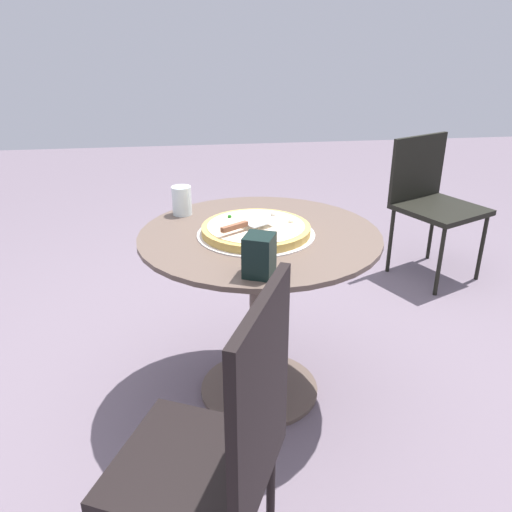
{
  "coord_description": "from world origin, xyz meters",
  "views": [
    {
      "loc": [
        1.77,
        -0.25,
        1.41
      ],
      "look_at": [
        0.01,
        -0.02,
        0.62
      ],
      "focal_mm": 36.62,
      "sensor_mm": 36.0,
      "label": 1
    }
  ],
  "objects_px": {
    "pizza_on_tray": "(256,230)",
    "pizza_server": "(246,224)",
    "patio_table": "(260,282)",
    "patio_chair_near": "(431,196)",
    "patio_chair_far": "(222,445)",
    "drinking_cup": "(182,201)",
    "napkin_dispenser": "(259,255)"
  },
  "relations": [
    {
      "from": "pizza_server",
      "to": "patio_chair_near",
      "type": "distance_m",
      "value": 1.66
    },
    {
      "from": "pizza_server",
      "to": "patio_chair_far",
      "type": "bearing_deg",
      "value": -10.47
    },
    {
      "from": "pizza_server",
      "to": "patio_chair_near",
      "type": "height_order",
      "value": "patio_chair_near"
    },
    {
      "from": "pizza_server",
      "to": "patio_chair_near",
      "type": "bearing_deg",
      "value": 131.54
    },
    {
      "from": "patio_table",
      "to": "patio_chair_near",
      "type": "relative_size",
      "value": 1.09
    },
    {
      "from": "pizza_on_tray",
      "to": "pizza_server",
      "type": "relative_size",
      "value": 2.13
    },
    {
      "from": "patio_chair_near",
      "to": "patio_chair_far",
      "type": "xyz_separation_m",
      "value": [
        1.88,
        -1.37,
        0.04
      ]
    },
    {
      "from": "drinking_cup",
      "to": "pizza_on_tray",
      "type": "bearing_deg",
      "value": 45.74
    },
    {
      "from": "pizza_server",
      "to": "patio_chair_near",
      "type": "xyz_separation_m",
      "value": [
        -1.09,
        1.23,
        -0.28
      ]
    },
    {
      "from": "pizza_on_tray",
      "to": "pizza_server",
      "type": "xyz_separation_m",
      "value": [
        0.05,
        -0.04,
        0.04
      ]
    },
    {
      "from": "drinking_cup",
      "to": "napkin_dispenser",
      "type": "distance_m",
      "value": 0.64
    },
    {
      "from": "napkin_dispenser",
      "to": "patio_chair_near",
      "type": "height_order",
      "value": "napkin_dispenser"
    },
    {
      "from": "drinking_cup",
      "to": "napkin_dispenser",
      "type": "height_order",
      "value": "napkin_dispenser"
    },
    {
      "from": "patio_table",
      "to": "patio_chair_far",
      "type": "distance_m",
      "value": 0.88
    },
    {
      "from": "patio_chair_near",
      "to": "patio_chair_far",
      "type": "bearing_deg",
      "value": -36.13
    },
    {
      "from": "patio_chair_far",
      "to": "pizza_on_tray",
      "type": "bearing_deg",
      "value": 167.24
    },
    {
      "from": "patio_table",
      "to": "napkin_dispenser",
      "type": "height_order",
      "value": "napkin_dispenser"
    },
    {
      "from": "pizza_server",
      "to": "patio_chair_far",
      "type": "relative_size",
      "value": 0.22
    },
    {
      "from": "pizza_on_tray",
      "to": "patio_chair_near",
      "type": "height_order",
      "value": "patio_chair_near"
    },
    {
      "from": "pizza_on_tray",
      "to": "napkin_dispenser",
      "type": "bearing_deg",
      "value": -5.87
    },
    {
      "from": "napkin_dispenser",
      "to": "patio_chair_far",
      "type": "xyz_separation_m",
      "value": [
        0.5,
        -0.16,
        -0.25
      ]
    },
    {
      "from": "patio_table",
      "to": "patio_chair_far",
      "type": "relative_size",
      "value": 0.97
    },
    {
      "from": "pizza_on_tray",
      "to": "napkin_dispenser",
      "type": "xyz_separation_m",
      "value": [
        0.34,
        -0.03,
        0.05
      ]
    },
    {
      "from": "patio_chair_near",
      "to": "drinking_cup",
      "type": "bearing_deg",
      "value": -61.64
    },
    {
      "from": "pizza_on_tray",
      "to": "patio_chair_near",
      "type": "bearing_deg",
      "value": 131.34
    },
    {
      "from": "pizza_on_tray",
      "to": "pizza_server",
      "type": "height_order",
      "value": "pizza_server"
    },
    {
      "from": "pizza_on_tray",
      "to": "napkin_dispenser",
      "type": "height_order",
      "value": "napkin_dispenser"
    },
    {
      "from": "pizza_on_tray",
      "to": "drinking_cup",
      "type": "xyz_separation_m",
      "value": [
        -0.26,
        -0.27,
        0.04
      ]
    },
    {
      "from": "pizza_on_tray",
      "to": "patio_chair_near",
      "type": "relative_size",
      "value": 0.52
    },
    {
      "from": "patio_table",
      "to": "pizza_on_tray",
      "type": "xyz_separation_m",
      "value": [
        0.01,
        -0.02,
        0.22
      ]
    },
    {
      "from": "patio_chair_far",
      "to": "drinking_cup",
      "type": "bearing_deg",
      "value": -176.08
    },
    {
      "from": "pizza_on_tray",
      "to": "drinking_cup",
      "type": "bearing_deg",
      "value": -134.26
    }
  ]
}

